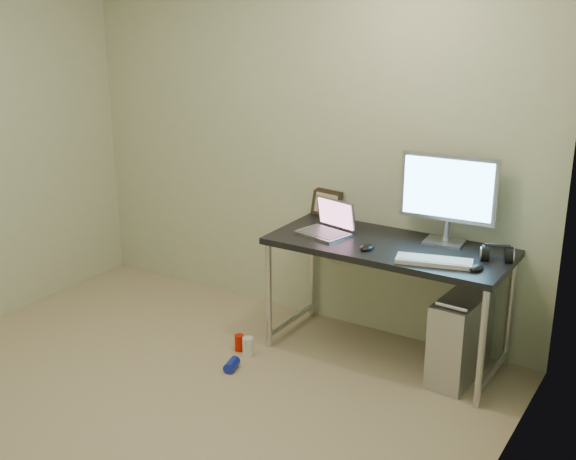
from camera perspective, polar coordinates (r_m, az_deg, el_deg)
The scene contains 18 objects.
floor at distance 4.06m, azimuth -12.34°, elevation -14.86°, with size 3.50×3.50×0.00m, color tan.
wall_back at distance 4.90m, azimuth 0.97°, elevation 7.15°, with size 3.50×0.02×2.50m, color beige.
wall_right at distance 2.66m, azimuth 14.16°, elevation -3.05°, with size 0.02×3.50×2.50m, color beige.
desk at distance 4.42m, azimuth 7.93°, elevation -2.15°, with size 1.46×0.64×0.75m.
tower_computer at distance 4.41m, azimuth 13.45°, elevation -8.26°, with size 0.25×0.51×0.55m.
cable_a at distance 4.62m, azimuth 14.13°, elevation -5.19°, with size 0.01×0.01×0.70m, color black.
cable_b at distance 4.58m, azimuth 15.11°, elevation -5.72°, with size 0.01×0.01×0.72m, color black.
can_red at distance 4.70m, azimuth -3.88°, elevation -8.88°, with size 0.06×0.06×0.11m, color red.
can_white at distance 4.63m, azimuth -3.19°, elevation -9.20°, with size 0.07×0.07×0.12m, color white.
can_blue at distance 4.49m, azimuth -4.47°, elevation -10.58°, with size 0.07×0.07×0.12m, color #1525B8.
laptop at distance 4.54m, azimuth 3.17°, elevation 0.33°, with size 0.35×0.31×0.21m.
monitor at distance 4.38m, azimuth 12.55°, elevation 2.93°, with size 0.58×0.19×0.55m.
keyboard at distance 4.12m, azimuth 11.46°, elevation -2.43°, with size 0.42×0.14×0.03m, color silver.
mouse_right at distance 4.07m, azimuth 14.67°, elevation -2.80°, with size 0.07×0.11×0.04m, color black.
mouse_left at distance 4.28m, azimuth 6.27°, elevation -1.28°, with size 0.07×0.11×0.04m, color black.
headphones at distance 4.25m, azimuth 16.18°, elevation -1.88°, with size 0.20×0.12×0.12m.
picture_frame at distance 4.86m, azimuth 3.07°, elevation 2.13°, with size 0.24×0.03×0.19m, color black.
webcam at distance 4.80m, azimuth 4.61°, elevation 1.69°, with size 0.04×0.03×0.11m.
Camera 1 is at (2.46, -2.38, 2.19)m, focal length 45.00 mm.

